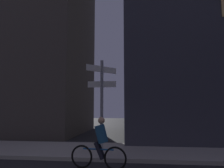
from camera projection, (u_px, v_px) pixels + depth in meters
sidewalk_kerb at (74, 150)px, 9.30m from camera, size 40.00×3.43×0.14m
signpost at (102, 98)px, 8.20m from camera, size 1.12×1.03×3.63m
cyclist at (100, 145)px, 6.61m from camera, size 1.81×0.38×1.61m
building_left_block at (7, 18)px, 18.10m from camera, size 13.62×8.39×19.14m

